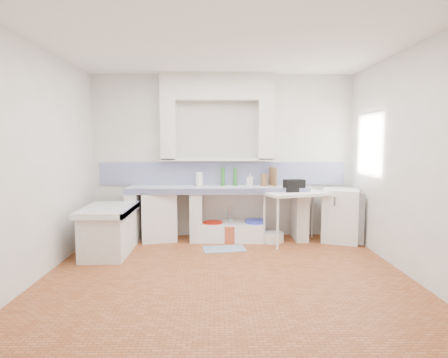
{
  "coord_description": "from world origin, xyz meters",
  "views": [
    {
      "loc": [
        -0.12,
        -4.51,
        1.64
      ],
      "look_at": [
        0.0,
        1.0,
        1.1
      ],
      "focal_mm": 29.89,
      "sensor_mm": 36.0,
      "label": 1
    }
  ],
  "objects_px": {
    "sink": "(230,232)",
    "side_table": "(296,218)",
    "stove": "(159,216)",
    "fridge": "(340,215)"
  },
  "relations": [
    {
      "from": "sink",
      "to": "side_table",
      "type": "distance_m",
      "value": 1.13
    },
    {
      "from": "stove",
      "to": "side_table",
      "type": "height_order",
      "value": "stove"
    },
    {
      "from": "stove",
      "to": "side_table",
      "type": "xyz_separation_m",
      "value": [
        2.27,
        -0.27,
        0.02
      ]
    },
    {
      "from": "stove",
      "to": "side_table",
      "type": "bearing_deg",
      "value": -18.87
    },
    {
      "from": "stove",
      "to": "fridge",
      "type": "distance_m",
      "value": 3.05
    },
    {
      "from": "sink",
      "to": "side_table",
      "type": "relative_size",
      "value": 1.08
    },
    {
      "from": "stove",
      "to": "fridge",
      "type": "relative_size",
      "value": 0.92
    },
    {
      "from": "stove",
      "to": "fridge",
      "type": "bearing_deg",
      "value": -15.02
    },
    {
      "from": "stove",
      "to": "side_table",
      "type": "distance_m",
      "value": 2.29
    },
    {
      "from": "stove",
      "to": "sink",
      "type": "bearing_deg",
      "value": -12.85
    }
  ]
}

